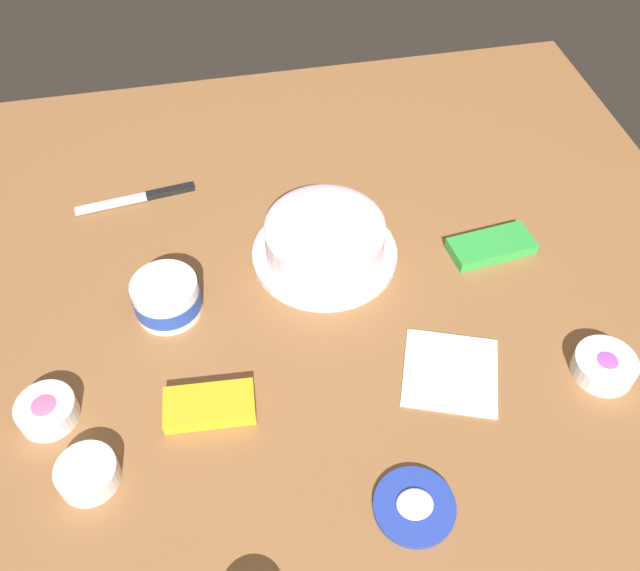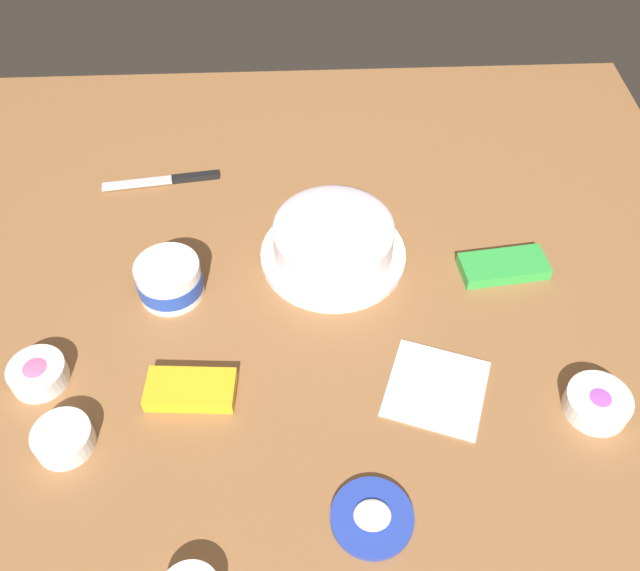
% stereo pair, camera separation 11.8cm
% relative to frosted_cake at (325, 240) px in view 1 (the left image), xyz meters
% --- Properties ---
extents(ground_plane, '(1.54, 1.54, 0.00)m').
position_rel_frosted_cake_xyz_m(ground_plane, '(0.04, 0.15, -0.04)').
color(ground_plane, '#936038').
extents(frosted_cake, '(0.27, 0.27, 0.10)m').
position_rel_frosted_cake_xyz_m(frosted_cake, '(0.00, 0.00, 0.00)').
color(frosted_cake, white).
rests_on(frosted_cake, ground_plane).
extents(frosting_tub, '(0.11, 0.11, 0.07)m').
position_rel_frosted_cake_xyz_m(frosting_tub, '(0.29, 0.07, -0.01)').
color(frosting_tub, white).
rests_on(frosting_tub, ground_plane).
extents(frosting_tub_lid, '(0.12, 0.12, 0.02)m').
position_rel_frosted_cake_xyz_m(frosting_tub_lid, '(-0.03, 0.50, -0.04)').
color(frosting_tub_lid, '#233DAD').
rests_on(frosting_tub_lid, ground_plane).
extents(spreading_knife, '(0.24, 0.05, 0.01)m').
position_rel_frosted_cake_xyz_m(spreading_knife, '(0.32, -0.22, -0.04)').
color(spreading_knife, silver).
rests_on(spreading_knife, ground_plane).
extents(sprinkle_bowl_yellow, '(0.09, 0.09, 0.04)m').
position_rel_frosted_cake_xyz_m(sprinkle_bowl_yellow, '(0.42, 0.36, -0.03)').
color(sprinkle_bowl_yellow, white).
rests_on(sprinkle_bowl_yellow, ground_plane).
extents(sprinkle_bowl_rainbow, '(0.10, 0.10, 0.03)m').
position_rel_frosted_cake_xyz_m(sprinkle_bowl_rainbow, '(-0.39, 0.34, -0.03)').
color(sprinkle_bowl_rainbow, white).
rests_on(sprinkle_bowl_rainbow, ground_plane).
extents(sprinkle_bowl_pink, '(0.09, 0.09, 0.04)m').
position_rel_frosted_cake_xyz_m(sprinkle_bowl_pink, '(0.48, 0.25, -0.02)').
color(sprinkle_bowl_pink, white).
rests_on(sprinkle_bowl_pink, ground_plane).
extents(candy_box_lower, '(0.14, 0.08, 0.03)m').
position_rel_frosted_cake_xyz_m(candy_box_lower, '(0.24, 0.28, -0.03)').
color(candy_box_lower, yellow).
rests_on(candy_box_lower, ground_plane).
extents(candy_box_upper, '(0.16, 0.09, 0.02)m').
position_rel_frosted_cake_xyz_m(candy_box_upper, '(-0.31, 0.05, -0.03)').
color(candy_box_upper, green).
rests_on(candy_box_upper, ground_plane).
extents(paper_napkin, '(0.19, 0.19, 0.01)m').
position_rel_frosted_cake_xyz_m(paper_napkin, '(-0.15, 0.29, -0.04)').
color(paper_napkin, white).
rests_on(paper_napkin, ground_plane).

